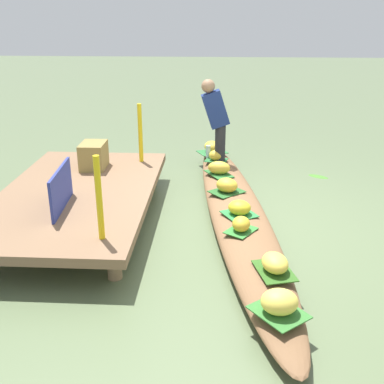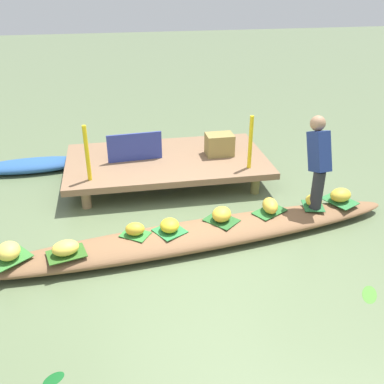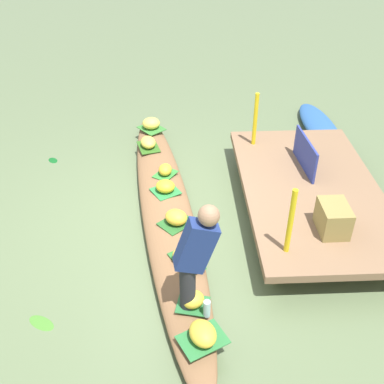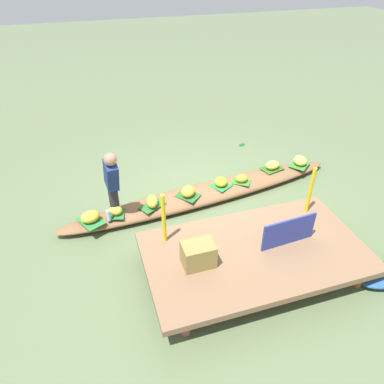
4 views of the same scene
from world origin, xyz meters
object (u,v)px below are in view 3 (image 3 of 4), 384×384
(banana_bunch_3, at_px, (165,170))
(vendor_person, at_px, (195,254))
(vendor_boat, at_px, (167,212))
(produce_crate, at_px, (333,218))
(banana_bunch_1, at_px, (203,333))
(banana_bunch_7, at_px, (176,217))
(moored_boat, at_px, (320,127))
(banana_bunch_0, at_px, (148,142))
(banana_bunch_6, at_px, (165,186))
(banana_bunch_4, at_px, (193,299))
(banana_bunch_5, at_px, (186,255))
(water_bottle, at_px, (207,309))
(banana_bunch_2, at_px, (151,123))
(market_banner, at_px, (305,153))

(banana_bunch_3, bearing_deg, vendor_person, 7.12)
(vendor_boat, height_order, produce_crate, produce_crate)
(banana_bunch_1, xyz_separation_m, produce_crate, (-1.35, 1.59, 0.24))
(produce_crate, bearing_deg, banana_bunch_7, -102.49)
(banana_bunch_3, distance_m, vendor_person, 2.53)
(moored_boat, bearing_deg, banana_bunch_0, -77.66)
(banana_bunch_6, relative_size, vendor_person, 0.21)
(vendor_boat, height_order, banana_bunch_4, banana_bunch_4)
(vendor_boat, relative_size, banana_bunch_6, 21.39)
(vendor_boat, relative_size, banana_bunch_7, 19.61)
(vendor_boat, height_order, banana_bunch_1, banana_bunch_1)
(produce_crate, bearing_deg, banana_bunch_6, -119.36)
(banana_bunch_5, xyz_separation_m, vendor_person, (0.63, 0.07, 0.61))
(moored_boat, height_order, water_bottle, water_bottle)
(banana_bunch_0, xyz_separation_m, banana_bunch_4, (3.25, 0.55, -0.00))
(vendor_person, bearing_deg, banana_bunch_4, -69.11)
(banana_bunch_2, bearing_deg, banana_bunch_4, 7.64)
(banana_bunch_2, bearing_deg, banana_bunch_5, 8.39)
(banana_bunch_1, bearing_deg, banana_bunch_3, -172.99)
(moored_boat, bearing_deg, market_banner, -26.20)
(vendor_person, height_order, produce_crate, vendor_person)
(banana_bunch_1, bearing_deg, produce_crate, 130.33)
(banana_bunch_1, xyz_separation_m, banana_bunch_4, (-0.43, -0.07, -0.01))
(banana_bunch_2, xyz_separation_m, banana_bunch_7, (2.54, 0.37, -0.01))
(banana_bunch_1, xyz_separation_m, banana_bunch_2, (-4.29, -0.59, 0.00))
(banana_bunch_6, xyz_separation_m, produce_crate, (1.09, 1.94, 0.25))
(water_bottle, bearing_deg, produce_crate, 124.67)
(moored_boat, height_order, banana_bunch_4, banana_bunch_4)
(vendor_boat, distance_m, market_banner, 2.08)
(moored_boat, bearing_deg, water_bottle, -31.26)
(banana_bunch_4, distance_m, banana_bunch_6, 2.04)
(banana_bunch_3, xyz_separation_m, banana_bunch_4, (2.44, 0.28, 0.00))
(banana_bunch_0, distance_m, banana_bunch_4, 3.29)
(banana_bunch_0, bearing_deg, moored_boat, 104.68)
(banana_bunch_1, distance_m, produce_crate, 2.10)
(banana_bunch_6, bearing_deg, banana_bunch_7, 11.01)
(banana_bunch_0, bearing_deg, banana_bunch_5, 11.02)
(banana_bunch_3, distance_m, market_banner, 1.98)
(banana_bunch_0, bearing_deg, banana_bunch_6, 12.42)
(banana_bunch_0, relative_size, banana_bunch_7, 1.07)
(vendor_person, height_order, water_bottle, vendor_person)
(produce_crate, bearing_deg, banana_bunch_4, -60.94)
(banana_bunch_6, height_order, vendor_person, vendor_person)
(banana_bunch_7, bearing_deg, banana_bunch_0, -168.09)
(banana_bunch_4, xyz_separation_m, produce_crate, (-0.92, 1.66, 0.25))
(vendor_person, distance_m, market_banner, 2.84)
(banana_bunch_0, xyz_separation_m, banana_bunch_5, (2.61, 0.51, 0.01))
(banana_bunch_5, height_order, water_bottle, water_bottle)
(banana_bunch_4, relative_size, market_banner, 0.27)
(banana_bunch_3, height_order, market_banner, market_banner)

